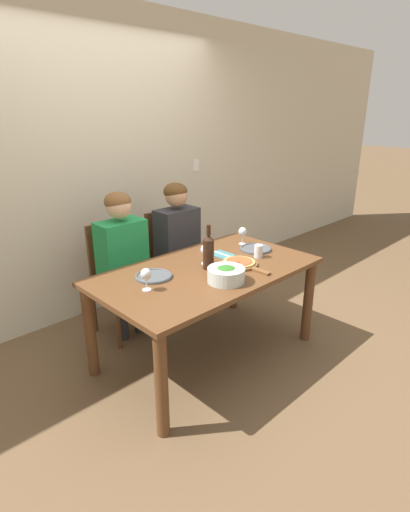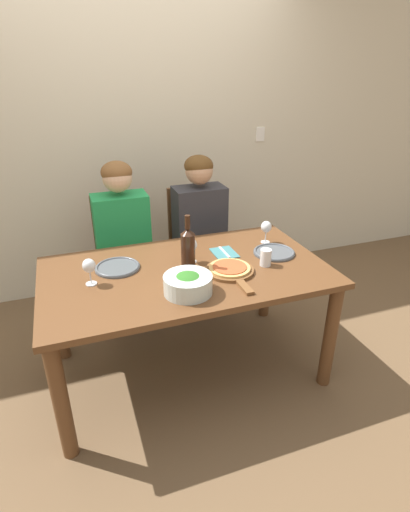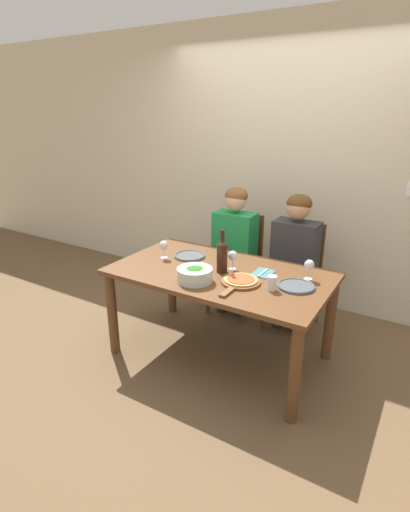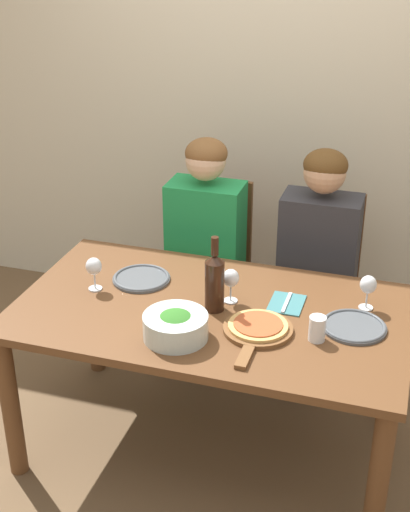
# 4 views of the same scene
# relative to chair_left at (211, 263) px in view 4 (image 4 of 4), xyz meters

# --- Properties ---
(ground_plane) EXTENTS (40.00, 40.00, 0.00)m
(ground_plane) POSITION_rel_chair_left_xyz_m (0.25, -0.82, -0.51)
(ground_plane) COLOR brown
(back_wall) EXTENTS (10.00, 0.06, 2.70)m
(back_wall) POSITION_rel_chair_left_xyz_m (0.25, 0.50, 0.84)
(back_wall) COLOR beige
(back_wall) RESTS_ON ground
(dining_table) EXTENTS (1.64, 0.93, 0.73)m
(dining_table) POSITION_rel_chair_left_xyz_m (0.25, -0.82, 0.12)
(dining_table) COLOR brown
(dining_table) RESTS_ON ground
(chair_left) EXTENTS (0.42, 0.42, 0.95)m
(chair_left) POSITION_rel_chair_left_xyz_m (0.00, 0.00, 0.00)
(chair_left) COLOR brown
(chair_left) RESTS_ON ground
(chair_right) EXTENTS (0.42, 0.42, 0.95)m
(chair_right) POSITION_rel_chair_left_xyz_m (0.58, 0.00, 0.00)
(chair_right) COLOR brown
(chair_right) RESTS_ON ground
(person_woman) EXTENTS (0.47, 0.51, 1.23)m
(person_woman) POSITION_rel_chair_left_xyz_m (-0.00, -0.11, 0.23)
(person_woman) COLOR #28282D
(person_woman) RESTS_ON ground
(person_man) EXTENTS (0.47, 0.51, 1.23)m
(person_man) POSITION_rel_chair_left_xyz_m (0.58, -0.11, 0.23)
(person_man) COLOR #28282D
(person_man) RESTS_ON ground
(wine_bottle) EXTENTS (0.08, 0.08, 0.33)m
(wine_bottle) POSITION_rel_chair_left_xyz_m (0.27, -0.83, 0.36)
(wine_bottle) COLOR black
(wine_bottle) RESTS_ON dining_table
(broccoli_bowl) EXTENTS (0.25, 0.25, 0.11)m
(broccoli_bowl) POSITION_rel_chair_left_xyz_m (0.19, -1.07, 0.27)
(broccoli_bowl) COLOR silver
(broccoli_bowl) RESTS_ON dining_table
(dinner_plate_left) EXTENTS (0.26, 0.26, 0.02)m
(dinner_plate_left) POSITION_rel_chair_left_xyz_m (-0.12, -0.68, 0.23)
(dinner_plate_left) COLOR #4C5156
(dinner_plate_left) RESTS_ON dining_table
(dinner_plate_right) EXTENTS (0.26, 0.26, 0.02)m
(dinner_plate_right) POSITION_rel_chair_left_xyz_m (0.84, -0.80, 0.23)
(dinner_plate_right) COLOR #4C5156
(dinner_plate_right) RESTS_ON dining_table
(pizza_on_board) EXTENTS (0.28, 0.42, 0.04)m
(pizza_on_board) POSITION_rel_chair_left_xyz_m (0.48, -0.94, 0.24)
(pizza_on_board) COLOR brown
(pizza_on_board) RESTS_ON dining_table
(wine_glass_left) EXTENTS (0.07, 0.07, 0.15)m
(wine_glass_left) POSITION_rel_chair_left_xyz_m (-0.28, -0.82, 0.33)
(wine_glass_left) COLOR silver
(wine_glass_left) RESTS_ON dining_table
(wine_glass_right) EXTENTS (0.07, 0.07, 0.15)m
(wine_glass_right) POSITION_rel_chair_left_xyz_m (0.87, -0.63, 0.33)
(wine_glass_right) COLOR silver
(wine_glass_right) RESTS_ON dining_table
(wine_glass_centre) EXTENTS (0.07, 0.07, 0.15)m
(wine_glass_centre) POSITION_rel_chair_left_xyz_m (0.31, -0.74, 0.33)
(wine_glass_centre) COLOR silver
(wine_glass_centre) RESTS_ON dining_table
(water_tumbler) EXTENTS (0.07, 0.07, 0.10)m
(water_tumbler) POSITION_rel_chair_left_xyz_m (0.71, -0.93, 0.27)
(water_tumbler) COLOR silver
(water_tumbler) RESTS_ON dining_table
(fork_on_napkin) EXTENTS (0.14, 0.18, 0.01)m
(fork_on_napkin) POSITION_rel_chair_left_xyz_m (0.54, -0.69, 0.23)
(fork_on_napkin) COLOR #387075
(fork_on_napkin) RESTS_ON dining_table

